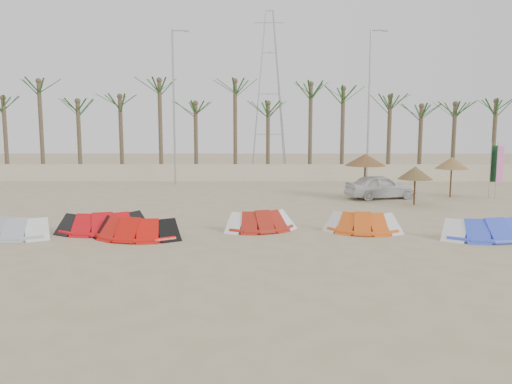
{
  "coord_description": "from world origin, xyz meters",
  "views": [
    {
      "loc": [
        0.14,
        -16.25,
        4.28
      ],
      "look_at": [
        0.0,
        6.0,
        1.3
      ],
      "focal_mm": 35.0,
      "sensor_mm": 36.0,
      "label": 1
    }
  ],
  "objects_px": {
    "car": "(381,187)",
    "kite_red_left": "(106,221)",
    "parasol_right": "(452,163)",
    "parasol_mid": "(415,173)",
    "parasol_left": "(365,160)",
    "kite_blue": "(485,226)",
    "kite_red_right": "(261,219)",
    "kite_red_mid": "(136,226)",
    "kite_grey": "(10,225)",
    "kite_orange": "(361,221)"
  },
  "relations": [
    {
      "from": "parasol_left",
      "to": "parasol_right",
      "type": "bearing_deg",
      "value": 4.92
    },
    {
      "from": "kite_red_right",
      "to": "parasol_left",
      "type": "height_order",
      "value": "parasol_left"
    },
    {
      "from": "kite_grey",
      "to": "parasol_right",
      "type": "distance_m",
      "value": 23.77
    },
    {
      "from": "parasol_right",
      "to": "parasol_mid",
      "type": "bearing_deg",
      "value": -136.6
    },
    {
      "from": "kite_grey",
      "to": "kite_blue",
      "type": "bearing_deg",
      "value": -0.66
    },
    {
      "from": "parasol_mid",
      "to": "parasol_right",
      "type": "relative_size",
      "value": 0.87
    },
    {
      "from": "kite_red_left",
      "to": "kite_blue",
      "type": "distance_m",
      "value": 15.0
    },
    {
      "from": "kite_grey",
      "to": "kite_blue",
      "type": "distance_m",
      "value": 18.49
    },
    {
      "from": "kite_red_mid",
      "to": "kite_blue",
      "type": "xyz_separation_m",
      "value": [
        13.46,
        0.03,
        0.0
      ]
    },
    {
      "from": "parasol_left",
      "to": "kite_blue",
      "type": "bearing_deg",
      "value": -76.41
    },
    {
      "from": "kite_red_left",
      "to": "parasol_mid",
      "type": "height_order",
      "value": "parasol_mid"
    },
    {
      "from": "kite_red_mid",
      "to": "car",
      "type": "height_order",
      "value": "car"
    },
    {
      "from": "kite_orange",
      "to": "kite_blue",
      "type": "bearing_deg",
      "value": -13.11
    },
    {
      "from": "car",
      "to": "kite_red_left",
      "type": "bearing_deg",
      "value": 110.18
    },
    {
      "from": "kite_red_left",
      "to": "car",
      "type": "bearing_deg",
      "value": 34.52
    },
    {
      "from": "kite_orange",
      "to": "parasol_right",
      "type": "relative_size",
      "value": 1.33
    },
    {
      "from": "car",
      "to": "parasol_mid",
      "type": "bearing_deg",
      "value": -165.98
    },
    {
      "from": "parasol_left",
      "to": "parasol_mid",
      "type": "distance_m",
      "value": 3.32
    },
    {
      "from": "kite_red_right",
      "to": "kite_orange",
      "type": "distance_m",
      "value": 4.08
    },
    {
      "from": "kite_red_right",
      "to": "kite_orange",
      "type": "xyz_separation_m",
      "value": [
        4.06,
        -0.32,
        0.0
      ]
    },
    {
      "from": "kite_red_right",
      "to": "parasol_mid",
      "type": "relative_size",
      "value": 1.56
    },
    {
      "from": "parasol_mid",
      "to": "parasol_right",
      "type": "height_order",
      "value": "parasol_right"
    },
    {
      "from": "kite_red_right",
      "to": "parasol_mid",
      "type": "distance_m",
      "value": 10.64
    },
    {
      "from": "kite_red_mid",
      "to": "parasol_mid",
      "type": "distance_m",
      "value": 15.41
    },
    {
      "from": "kite_red_right",
      "to": "car",
      "type": "relative_size",
      "value": 0.79
    },
    {
      "from": "kite_blue",
      "to": "parasol_right",
      "type": "bearing_deg",
      "value": 75.66
    },
    {
      "from": "kite_blue",
      "to": "parasol_right",
      "type": "relative_size",
      "value": 1.6
    },
    {
      "from": "kite_grey",
      "to": "kite_red_mid",
      "type": "bearing_deg",
      "value": -2.77
    },
    {
      "from": "parasol_left",
      "to": "parasol_mid",
      "type": "xyz_separation_m",
      "value": [
        2.2,
        -2.43,
        -0.54
      ]
    },
    {
      "from": "kite_red_left",
      "to": "parasol_right",
      "type": "xyz_separation_m",
      "value": [
        17.72,
        9.75,
        1.63
      ]
    },
    {
      "from": "parasol_right",
      "to": "kite_red_right",
      "type": "bearing_deg",
      "value": -140.5
    },
    {
      "from": "kite_blue",
      "to": "car",
      "type": "distance_m",
      "value": 10.35
    },
    {
      "from": "kite_red_right",
      "to": "kite_orange",
      "type": "bearing_deg",
      "value": -4.56
    },
    {
      "from": "kite_red_mid",
      "to": "parasol_left",
      "type": "relative_size",
      "value": 1.43
    },
    {
      "from": "kite_blue",
      "to": "parasol_mid",
      "type": "xyz_separation_m",
      "value": [
        -0.3,
        7.88,
        1.32
      ]
    },
    {
      "from": "kite_red_left",
      "to": "parasol_mid",
      "type": "relative_size",
      "value": 1.79
    },
    {
      "from": "kite_grey",
      "to": "kite_red_right",
      "type": "bearing_deg",
      "value": 6.77
    },
    {
      "from": "kite_red_left",
      "to": "kite_red_right",
      "type": "relative_size",
      "value": 1.15
    },
    {
      "from": "car",
      "to": "kite_red_mid",
      "type": "bearing_deg",
      "value": 116.42
    },
    {
      "from": "kite_grey",
      "to": "kite_orange",
      "type": "relative_size",
      "value": 1.24
    },
    {
      "from": "parasol_left",
      "to": "parasol_mid",
      "type": "relative_size",
      "value": 1.26
    },
    {
      "from": "parasol_left",
      "to": "parasol_mid",
      "type": "height_order",
      "value": "parasol_left"
    },
    {
      "from": "kite_blue",
      "to": "car",
      "type": "bearing_deg",
      "value": 98.7
    },
    {
      "from": "kite_orange",
      "to": "parasol_left",
      "type": "xyz_separation_m",
      "value": [
        2.06,
        9.25,
        1.86
      ]
    },
    {
      "from": "kite_grey",
      "to": "kite_orange",
      "type": "xyz_separation_m",
      "value": [
        13.93,
        0.85,
        -0.0
      ]
    },
    {
      "from": "parasol_left",
      "to": "parasol_right",
      "type": "xyz_separation_m",
      "value": [
        5.24,
        0.45,
        -0.22
      ]
    },
    {
      "from": "parasol_mid",
      "to": "car",
      "type": "height_order",
      "value": "parasol_mid"
    },
    {
      "from": "kite_grey",
      "to": "kite_red_left",
      "type": "height_order",
      "value": "same"
    },
    {
      "from": "kite_red_left",
      "to": "kite_red_right",
      "type": "bearing_deg",
      "value": 3.42
    },
    {
      "from": "kite_red_mid",
      "to": "parasol_mid",
      "type": "xyz_separation_m",
      "value": [
        13.16,
        7.91,
        1.32
      ]
    }
  ]
}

